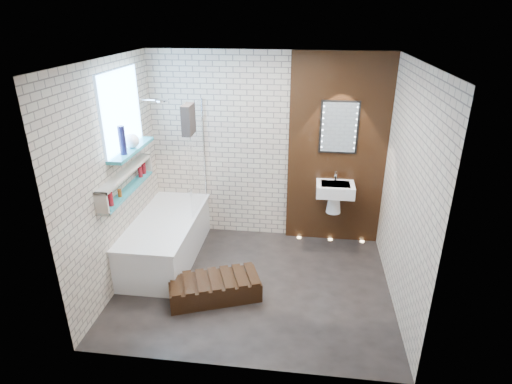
# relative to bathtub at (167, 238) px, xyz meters

# --- Properties ---
(ground) EXTENTS (3.20, 3.20, 0.00)m
(ground) POSITION_rel_bathtub_xyz_m (1.22, -0.45, -0.29)
(ground) COLOR black
(ground) RESTS_ON ground
(room_shell) EXTENTS (3.24, 3.20, 2.60)m
(room_shell) POSITION_rel_bathtub_xyz_m (1.22, -0.45, 1.01)
(room_shell) COLOR #BBA694
(room_shell) RESTS_ON ground
(walnut_panel) EXTENTS (1.30, 0.06, 2.60)m
(walnut_panel) POSITION_rel_bathtub_xyz_m (2.17, 0.82, 1.01)
(walnut_panel) COLOR black
(walnut_panel) RESTS_ON ground
(clerestory_window) EXTENTS (0.18, 1.00, 0.94)m
(clerestory_window) POSITION_rel_bathtub_xyz_m (-0.34, -0.10, 1.61)
(clerestory_window) COLOR #7FADE0
(clerestory_window) RESTS_ON room_shell
(display_niche) EXTENTS (0.14, 1.30, 0.26)m
(display_niche) POSITION_rel_bathtub_xyz_m (-0.31, -0.30, 0.91)
(display_niche) COLOR teal
(display_niche) RESTS_ON room_shell
(bathtub) EXTENTS (0.79, 1.74, 0.70)m
(bathtub) POSITION_rel_bathtub_xyz_m (0.00, 0.00, 0.00)
(bathtub) COLOR white
(bathtub) RESTS_ON ground
(bath_screen) EXTENTS (0.01, 0.78, 1.40)m
(bath_screen) POSITION_rel_bathtub_xyz_m (0.35, 0.44, 0.99)
(bath_screen) COLOR white
(bath_screen) RESTS_ON bathtub
(towel) EXTENTS (0.11, 0.28, 0.36)m
(towel) POSITION_rel_bathtub_xyz_m (0.35, 0.15, 1.56)
(towel) COLOR black
(towel) RESTS_ON bath_screen
(shower_head) EXTENTS (0.18, 0.18, 0.02)m
(shower_head) POSITION_rel_bathtub_xyz_m (-0.08, 0.50, 1.71)
(shower_head) COLOR silver
(shower_head) RESTS_ON room_shell
(washbasin) EXTENTS (0.50, 0.36, 0.58)m
(washbasin) POSITION_rel_bathtub_xyz_m (2.17, 0.62, 0.50)
(washbasin) COLOR white
(washbasin) RESTS_ON walnut_panel
(led_mirror) EXTENTS (0.50, 0.02, 0.70)m
(led_mirror) POSITION_rel_bathtub_xyz_m (2.17, 0.78, 1.36)
(led_mirror) COLOR black
(led_mirror) RESTS_ON walnut_panel
(walnut_step) EXTENTS (1.12, 0.79, 0.23)m
(walnut_step) POSITION_rel_bathtub_xyz_m (0.80, -0.75, -0.18)
(walnut_step) COLOR black
(walnut_step) RESTS_ON ground
(niche_bottles) EXTENTS (0.06, 1.04, 0.15)m
(niche_bottles) POSITION_rel_bathtub_xyz_m (-0.31, -0.26, 0.88)
(niche_bottles) COLOR maroon
(niche_bottles) RESTS_ON display_niche
(sill_vases) EXTENTS (0.17, 0.37, 0.33)m
(sill_vases) POSITION_rel_bathtub_xyz_m (-0.28, -0.16, 1.37)
(sill_vases) COLOR #141437
(sill_vases) RESTS_ON clerestory_window
(floor_uplights) EXTENTS (0.96, 0.06, 0.01)m
(floor_uplights) POSITION_rel_bathtub_xyz_m (2.17, 0.75, -0.29)
(floor_uplights) COLOR #FFD899
(floor_uplights) RESTS_ON ground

